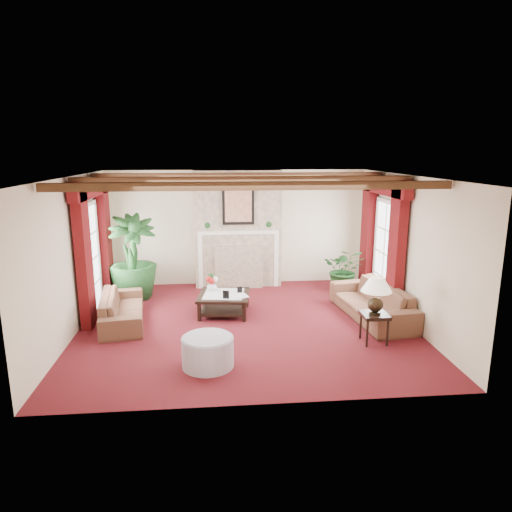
{
  "coord_description": "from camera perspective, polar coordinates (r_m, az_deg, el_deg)",
  "views": [
    {
      "loc": [
        -0.55,
        -7.91,
        3.13
      ],
      "look_at": [
        0.22,
        0.4,
        1.2
      ],
      "focal_mm": 32.0,
      "sensor_mm": 36.0,
      "label": 1
    }
  ],
  "objects": [
    {
      "name": "back_wall",
      "position": [
        10.82,
        -2.33,
        3.56
      ],
      "size": [
        6.0,
        0.02,
        2.7
      ],
      "primitive_type": "cube",
      "color": "beige",
      "rests_on": "ground"
    },
    {
      "name": "side_table",
      "position": [
        7.93,
        14.52,
        -8.68
      ],
      "size": [
        0.55,
        0.55,
        0.5
      ],
      "primitive_type": null,
      "rotation": [
        0.0,
        0.0,
        0.34
      ],
      "color": "black",
      "rests_on": "ground"
    },
    {
      "name": "left_wall",
      "position": [
        8.47,
        -21.99,
        -0.06
      ],
      "size": [
        0.02,
        5.5,
        2.7
      ],
      "primitive_type": "cube",
      "color": "beige",
      "rests_on": "ground"
    },
    {
      "name": "table_lamp",
      "position": [
        7.74,
        14.76,
        -4.75
      ],
      "size": [
        0.5,
        0.5,
        0.64
      ],
      "primitive_type": null,
      "color": "black",
      "rests_on": "side_table"
    },
    {
      "name": "fireplace",
      "position": [
        10.49,
        -2.34,
        10.67
      ],
      "size": [
        2.0,
        0.52,
        2.7
      ],
      "primitive_type": null,
      "color": "tan",
      "rests_on": "ground"
    },
    {
      "name": "photo_frame_a",
      "position": [
        8.65,
        -3.78,
        -4.86
      ],
      "size": [
        0.12,
        0.05,
        0.16
      ],
      "primitive_type": null,
      "rotation": [
        0.0,
        0.0,
        -0.3
      ],
      "color": "black",
      "rests_on": "coffee_table"
    },
    {
      "name": "french_door_left",
      "position": [
        9.29,
        -20.5,
        6.03
      ],
      "size": [
        0.1,
        1.1,
        2.16
      ],
      "primitive_type": null,
      "color": "white",
      "rests_on": "ground"
    },
    {
      "name": "book",
      "position": [
        8.72,
        -2.51,
        -4.23
      ],
      "size": [
        0.23,
        0.14,
        0.3
      ],
      "primitive_type": "imported",
      "rotation": [
        0.0,
        0.0,
        0.27
      ],
      "color": "black",
      "rests_on": "coffee_table"
    },
    {
      "name": "ottoman",
      "position": [
        6.93,
        -6.05,
        -11.83
      ],
      "size": [
        0.77,
        0.77,
        0.45
      ],
      "primitive_type": "cylinder",
      "color": "#A19DB2",
      "rests_on": "ground"
    },
    {
      "name": "sofa_right",
      "position": [
        9.0,
        14.31,
        -4.87
      ],
      "size": [
        2.35,
        1.19,
        0.86
      ],
      "primitive_type": "imported",
      "rotation": [
        0.0,
        0.0,
        -1.44
      ],
      "color": "#380F16",
      "rests_on": "ground"
    },
    {
      "name": "curtains_right",
      "position": [
        9.56,
        15.8,
        9.07
      ],
      "size": [
        0.2,
        2.4,
        2.55
      ],
      "primitive_type": null,
      "color": "#47090C",
      "rests_on": "ground"
    },
    {
      "name": "ceiling_beams",
      "position": [
        7.95,
        -1.35,
        9.49
      ],
      "size": [
        6.0,
        3.0,
        0.12
      ],
      "primitive_type": null,
      "color": "#3E2613",
      "rests_on": "ceiling"
    },
    {
      "name": "flower_vase",
      "position": [
        9.15,
        -5.54,
        -3.77
      ],
      "size": [
        0.35,
        0.35,
        0.2
      ],
      "primitive_type": "imported",
      "rotation": [
        0.0,
        0.0,
        -0.41
      ],
      "color": "silver",
      "rests_on": "coffee_table"
    },
    {
      "name": "sofa_left",
      "position": [
        8.85,
        -16.41,
        -5.71
      ],
      "size": [
        2.04,
        1.09,
        0.73
      ],
      "primitive_type": "imported",
      "rotation": [
        0.0,
        0.0,
        1.72
      ],
      "color": "#380F16",
      "rests_on": "ground"
    },
    {
      "name": "right_wall",
      "position": [
        8.85,
        18.45,
        0.75
      ],
      "size": [
        0.02,
        5.5,
        2.7
      ],
      "primitive_type": "cube",
      "color": "beige",
      "rests_on": "ground"
    },
    {
      "name": "potted_palm",
      "position": [
        10.19,
        -15.06,
        -2.34
      ],
      "size": [
        2.12,
        2.44,
        1.02
      ],
      "primitive_type": "imported",
      "rotation": [
        0.0,
        0.0,
        0.33
      ],
      "color": "black",
      "rests_on": "ground"
    },
    {
      "name": "ceiling",
      "position": [
        7.94,
        -1.36,
        9.92
      ],
      "size": [
        6.0,
        6.0,
        0.0
      ],
      "primitive_type": "plane",
      "rotation": [
        3.14,
        0.0,
        0.0
      ],
      "color": "white",
      "rests_on": "floor"
    },
    {
      "name": "curtains_left",
      "position": [
        9.23,
        -20.04,
        8.65
      ],
      "size": [
        0.2,
        2.4,
        2.55
      ],
      "primitive_type": null,
      "color": "#47090C",
      "rests_on": "ground"
    },
    {
      "name": "floor",
      "position": [
        8.53,
        -1.26,
        -8.51
      ],
      "size": [
        6.0,
        6.0,
        0.0
      ],
      "primitive_type": "plane",
      "color": "#3D0B12",
      "rests_on": "ground"
    },
    {
      "name": "coffee_table",
      "position": [
        9.02,
        -4.02,
        -5.97
      ],
      "size": [
        1.09,
        1.09,
        0.4
      ],
      "primitive_type": null,
      "rotation": [
        0.0,
        0.0,
        -0.13
      ],
      "color": "black",
      "rests_on": "ground"
    },
    {
      "name": "french_door_right",
      "position": [
        9.63,
        16.26,
        6.56
      ],
      "size": [
        0.1,
        1.1,
        2.16
      ],
      "primitive_type": null,
      "color": "white",
      "rests_on": "ground"
    },
    {
      "name": "small_plant",
      "position": [
        10.57,
        10.95,
        -2.24
      ],
      "size": [
        1.46,
        1.5,
        0.78
      ],
      "primitive_type": "imported",
      "rotation": [
        0.0,
        0.0,
        -0.3
      ],
      "color": "black",
      "rests_on": "ground"
    },
    {
      "name": "photo_frame_b",
      "position": [
        8.99,
        -2.05,
        -4.25
      ],
      "size": [
        0.1,
        0.03,
        0.13
      ],
      "primitive_type": null,
      "rotation": [
        0.0,
        0.0,
        0.06
      ],
      "color": "black",
      "rests_on": "coffee_table"
    }
  ]
}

